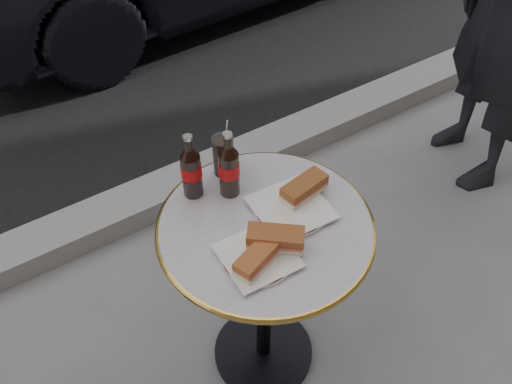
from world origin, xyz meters
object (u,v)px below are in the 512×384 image
cola_bottle_left (191,166)px  cola_glass (223,156)px  cola_bottle_right (229,164)px  plate_left (258,257)px  plate_right (291,209)px  bistro_table (264,298)px

cola_bottle_left → cola_glass: cola_bottle_left is taller
cola_bottle_right → plate_left: bearing=-104.5°
plate_right → plate_left: bearing=-151.9°
plate_right → cola_bottle_left: (-0.20, 0.21, 0.10)m
plate_right → cola_bottle_left: bearing=133.3°
bistro_table → cola_bottle_left: bearing=116.9°
plate_left → cola_bottle_left: (-0.03, 0.31, 0.10)m
plate_right → cola_bottle_right: (-0.11, 0.16, 0.11)m
cola_bottle_left → cola_glass: bearing=13.5°
bistro_table → cola_bottle_right: bearing=96.1°
plate_right → cola_bottle_left: size_ratio=0.98×
cola_glass → plate_left: bearing=-105.6°
cola_bottle_right → cola_glass: bearing=71.0°
bistro_table → cola_glass: size_ratio=5.49×
cola_bottle_left → plate_left: bearing=-84.9°
cola_bottle_left → plate_right: bearing=-46.7°
cola_bottle_right → cola_glass: 0.10m
cola_bottle_right → bistro_table: bearing=-83.9°
plate_left → cola_glass: bearing=74.4°
bistro_table → plate_left: (-0.08, -0.09, 0.37)m
cola_glass → cola_bottle_right: bearing=-109.0°
plate_right → cola_glass: size_ratio=1.60×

